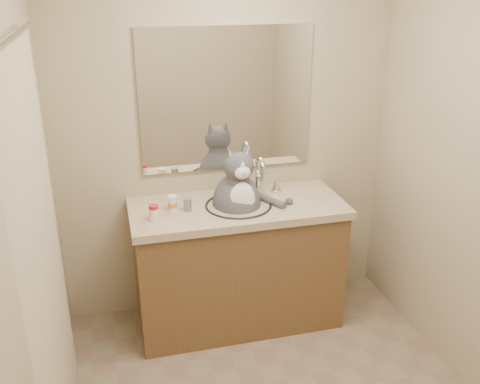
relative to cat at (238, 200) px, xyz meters
name	(u,v)px	position (x,y,z in m)	size (l,w,h in m)	color
room	(291,217)	(0.00, -0.96, 0.32)	(2.22, 2.52, 2.42)	#807358
vanity	(238,261)	(0.00, 0.00, -0.44)	(1.34, 0.59, 1.12)	brown
mirror	(227,100)	(0.00, 0.28, 0.57)	(1.10, 0.02, 0.90)	white
shower_curtain	(46,270)	(-1.05, -0.86, 0.15)	(0.02, 1.30, 1.93)	beige
cat	(238,200)	(0.00, 0.00, 0.00)	(0.44, 0.35, 0.60)	#4D4D52
pill_bottle_redcap	(154,213)	(-0.53, -0.10, 0.02)	(0.06, 0.06, 0.10)	white
pill_bottle_orange	(172,203)	(-0.40, 0.01, 0.01)	(0.07, 0.07, 0.10)	white
grey_canister	(188,205)	(-0.32, -0.01, 0.01)	(0.06, 0.06, 0.08)	gray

